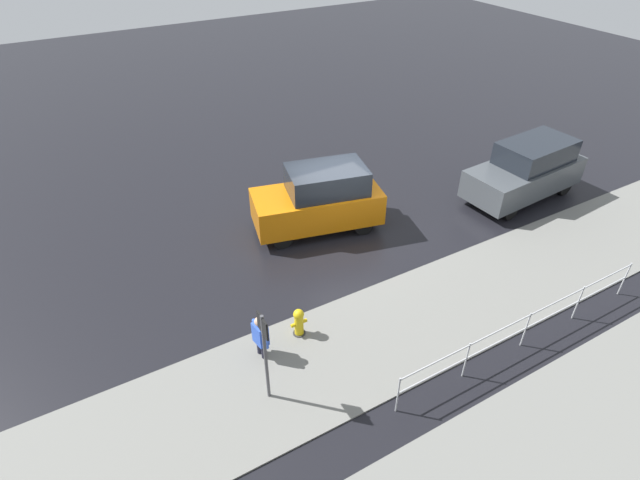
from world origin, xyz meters
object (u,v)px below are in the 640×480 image
moving_hatchback (320,199)px  fire_hydrant (299,323)px  pedestrian (260,335)px  sign_post (265,346)px  parked_sedan (527,170)px

moving_hatchback → fire_hydrant: 4.69m
pedestrian → sign_post: sign_post is taller
parked_sedan → sign_post: sign_post is taller
parked_sedan → fire_hydrant: bearing=11.7°
moving_hatchback → fire_hydrant: (2.71, 3.78, -0.63)m
moving_hatchback → sign_post: (4.10, 5.06, 0.55)m
sign_post → parked_sedan: bearing=-163.5°
parked_sedan → sign_post: (11.17, 3.30, 0.58)m
pedestrian → sign_post: size_ratio=0.51×
fire_hydrant → pedestrian: 1.11m
fire_hydrant → sign_post: sign_post is taller
parked_sedan → sign_post: size_ratio=1.84×
parked_sedan → sign_post: bearing=16.5°
parked_sedan → fire_hydrant: (9.78, 2.02, -0.60)m
fire_hydrant → sign_post: bearing=42.5°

